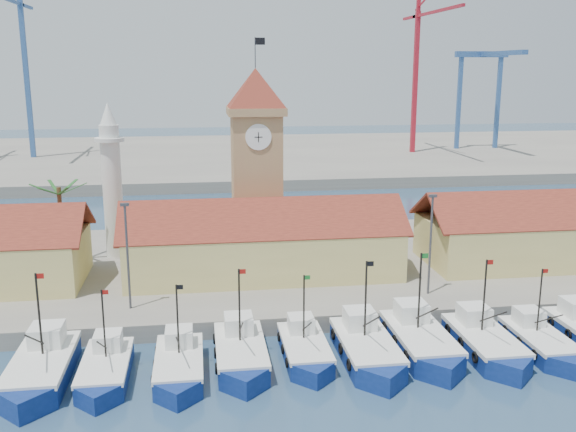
{
  "coord_description": "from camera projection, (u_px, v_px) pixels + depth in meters",
  "views": [
    {
      "loc": [
        -5.98,
        -40.02,
        21.11
      ],
      "look_at": [
        2.2,
        18.0,
        7.63
      ],
      "focal_mm": 40.0,
      "sensor_mm": 36.0,
      "label": 1
    }
  ],
  "objects": [
    {
      "name": "lamp_posts",
      "position": [
        278.0,
        246.0,
        54.36
      ],
      "size": [
        80.7,
        0.25,
        9.03
      ],
      "color": "#3F3F44",
      "rests_on": "quay"
    },
    {
      "name": "quay",
      "position": [
        259.0,
        268.0,
        67.16
      ],
      "size": [
        140.0,
        32.0,
        1.5
      ],
      "primitive_type": "cube",
      "color": "gray",
      "rests_on": "ground"
    },
    {
      "name": "boat_7",
      "position": [
        486.0,
        345.0,
        48.3
      ],
      "size": [
        3.68,
        10.09,
        7.63
      ],
      "color": "navy",
      "rests_on": "ground"
    },
    {
      "name": "boat_5",
      "position": [
        368.0,
        351.0,
        47.16
      ],
      "size": [
        3.8,
        10.42,
        7.89
      ],
      "color": "navy",
      "rests_on": "ground"
    },
    {
      "name": "boat_4",
      "position": [
        305.0,
        351.0,
        47.42
      ],
      "size": [
        3.24,
        8.88,
        6.72
      ],
      "color": "navy",
      "rests_on": "ground"
    },
    {
      "name": "palm_tree",
      "position": [
        61.0,
        219.0,
        65.14
      ],
      "size": [
        5.6,
        5.03,
        8.39
      ],
      "color": "brown",
      "rests_on": "quay"
    },
    {
      "name": "hall_right",
      "position": [
        568.0,
        237.0,
        66.93
      ],
      "size": [
        31.2,
        10.13,
        7.61
      ],
      "color": "#D9C977",
      "rests_on": "quay"
    },
    {
      "name": "boat_3",
      "position": [
        241.0,
        356.0,
        46.57
      ],
      "size": [
        3.61,
        9.88,
        7.47
      ],
      "color": "navy",
      "rests_on": "ground"
    },
    {
      "name": "boat_1",
      "position": [
        105.0,
        372.0,
        44.27
      ],
      "size": [
        3.25,
        8.9,
        6.73
      ],
      "color": "navy",
      "rests_on": "ground"
    },
    {
      "name": "ground",
      "position": [
        293.0,
        383.0,
        44.17
      ],
      "size": [
        400.0,
        400.0,
        0.0
      ],
      "primitive_type": "plane",
      "color": "navy",
      "rests_on": "ground"
    },
    {
      "name": "minaret",
      "position": [
        112.0,
        180.0,
        66.97
      ],
      "size": [
        3.0,
        3.0,
        16.3
      ],
      "color": "silver",
      "rests_on": "quay"
    },
    {
      "name": "crane_blue_near",
      "position": [
        23.0,
        54.0,
        136.29
      ],
      "size": [
        1.0,
        29.29,
        40.43
      ],
      "color": "#315997",
      "rests_on": "terminal"
    },
    {
      "name": "crane_red_right",
      "position": [
        419.0,
        57.0,
        144.29
      ],
      "size": [
        1.0,
        35.5,
        38.76
      ],
      "color": "#A91A28",
      "rests_on": "terminal"
    },
    {
      "name": "boat_0",
      "position": [
        41.0,
        372.0,
        43.99
      ],
      "size": [
        3.87,
        10.61,
        8.03
      ],
      "color": "navy",
      "rests_on": "ground"
    },
    {
      "name": "boat_2",
      "position": [
        179.0,
        368.0,
        44.8
      ],
      "size": [
        3.34,
        9.14,
        6.91
      ],
      "color": "navy",
      "rests_on": "ground"
    },
    {
      "name": "terminal",
      "position": [
        224.0,
        157.0,
        150.09
      ],
      "size": [
        240.0,
        80.0,
        2.0
      ],
      "primitive_type": "cube",
      "color": "gray",
      "rests_on": "ground"
    },
    {
      "name": "gantry",
      "position": [
        486.0,
        73.0,
        151.03
      ],
      "size": [
        13.0,
        22.0,
        23.2
      ],
      "color": "#315997",
      "rests_on": "terminal"
    },
    {
      "name": "hall_center",
      "position": [
        263.0,
        248.0,
        62.57
      ],
      "size": [
        27.04,
        10.13,
        7.61
      ],
      "color": "#D9C977",
      "rests_on": "quay"
    },
    {
      "name": "boat_6",
      "position": [
        422.0,
        343.0,
        48.49
      ],
      "size": [
        3.91,
        10.7,
        8.1
      ],
      "color": "navy",
      "rests_on": "ground"
    },
    {
      "name": "clock_tower",
      "position": [
        256.0,
        159.0,
        66.57
      ],
      "size": [
        5.8,
        5.8,
        22.7
      ],
      "color": "#A27753",
      "rests_on": "quay"
    },
    {
      "name": "boat_8",
      "position": [
        542.0,
        344.0,
        48.73
      ],
      "size": [
        3.27,
        8.96,
        6.78
      ],
      "color": "navy",
      "rests_on": "ground"
    }
  ]
}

